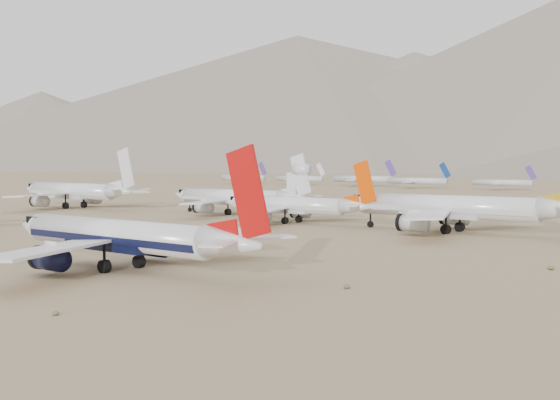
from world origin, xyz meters
TOP-DOWN VIEW (x-y plane):
  - ground at (0.00, 0.00)m, footprint 7000.00×7000.00m
  - main_airliner at (-6.17, -5.88)m, footprint 47.13×46.03m
  - row2_gold_tail at (6.38, 69.81)m, footprint 52.38×51.22m
  - row2_orange_tail at (-34.15, 67.26)m, footprint 42.49×41.56m
  - row2_white_trijet at (-63.59, 79.98)m, footprint 48.12×47.02m
  - row2_white_twin at (-122.79, 67.83)m, footprint 53.66×52.50m

SIDE VIEW (x-z plane):
  - ground at x=0.00m, z-range 0.00..0.00m
  - row2_orange_tail at x=-34.15m, z-range -3.33..11.83m
  - main_airliner at x=-6.17m, z-range -3.74..12.89m
  - row2_white_trijet at x=-63.59m, z-range -3.59..13.46m
  - row2_gold_tail at x=6.38m, z-range -4.11..14.54m
  - row2_white_twin at x=-122.79m, z-range -4.19..14.98m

